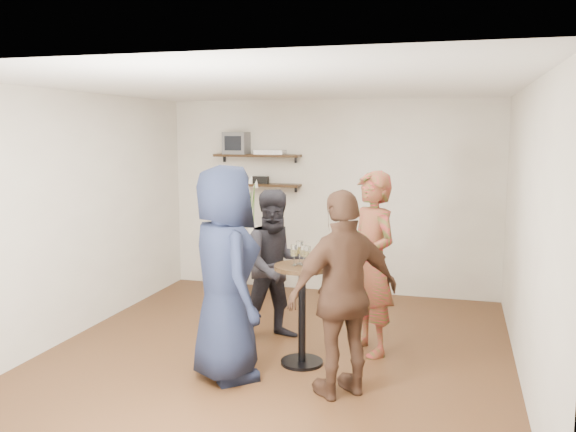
# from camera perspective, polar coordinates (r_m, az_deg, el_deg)

# --- Properties ---
(room) EXTENTS (4.58, 5.08, 2.68)m
(room) POSITION_cam_1_polar(r_m,az_deg,el_deg) (5.86, -1.01, -0.70)
(room) COLOR #452A16
(room) RESTS_ON ground
(shelf_upper) EXTENTS (1.20, 0.25, 0.04)m
(shelf_upper) POSITION_cam_1_polar(r_m,az_deg,el_deg) (8.36, -2.90, 5.67)
(shelf_upper) COLOR black
(shelf_upper) RESTS_ON room
(shelf_lower) EXTENTS (1.20, 0.25, 0.04)m
(shelf_lower) POSITION_cam_1_polar(r_m,az_deg,el_deg) (8.39, -2.88, 2.94)
(shelf_lower) COLOR black
(shelf_lower) RESTS_ON room
(crt_monitor) EXTENTS (0.32, 0.30, 0.30)m
(crt_monitor) POSITION_cam_1_polar(r_m,az_deg,el_deg) (8.46, -4.82, 6.82)
(crt_monitor) COLOR #59595B
(crt_monitor) RESTS_ON shelf_upper
(dvd_deck) EXTENTS (0.40, 0.24, 0.06)m
(dvd_deck) POSITION_cam_1_polar(r_m,az_deg,el_deg) (8.30, -1.67, 5.99)
(dvd_deck) COLOR silver
(dvd_deck) RESTS_ON shelf_upper
(radio) EXTENTS (0.22, 0.10, 0.10)m
(radio) POSITION_cam_1_polar(r_m,az_deg,el_deg) (8.37, -2.60, 3.40)
(radio) COLOR black
(radio) RESTS_ON shelf_lower
(power_strip) EXTENTS (0.30, 0.05, 0.03)m
(power_strip) POSITION_cam_1_polar(r_m,az_deg,el_deg) (8.58, -5.50, 3.25)
(power_strip) COLOR black
(power_strip) RESTS_ON shelf_lower
(side_table) EXTENTS (0.67, 0.67, 0.64)m
(side_table) POSITION_cam_1_polar(r_m,az_deg,el_deg) (8.19, -3.31, -3.64)
(side_table) COLOR black
(side_table) RESTS_ON room
(vase_lilies) EXTENTS (0.19, 0.20, 0.98)m
(vase_lilies) POSITION_cam_1_polar(r_m,az_deg,el_deg) (8.11, -3.34, -0.77)
(vase_lilies) COLOR white
(vase_lilies) RESTS_ON side_table
(drinks_table) EXTENTS (0.52, 0.52, 0.95)m
(drinks_table) POSITION_cam_1_polar(r_m,az_deg,el_deg) (5.73, 1.32, -7.95)
(drinks_table) COLOR black
(drinks_table) RESTS_ON room
(wine_glass_fl) EXTENTS (0.06, 0.06, 0.19)m
(wine_glass_fl) POSITION_cam_1_polar(r_m,az_deg,el_deg) (5.61, 0.58, -3.33)
(wine_glass_fl) COLOR silver
(wine_glass_fl) RESTS_ON drinks_table
(wine_glass_fr) EXTENTS (0.06, 0.06, 0.19)m
(wine_glass_fr) POSITION_cam_1_polar(r_m,az_deg,el_deg) (5.56, 1.82, -3.46)
(wine_glass_fr) COLOR silver
(wine_glass_fr) RESTS_ON drinks_table
(wine_glass_bl) EXTENTS (0.07, 0.07, 0.21)m
(wine_glass_bl) POSITION_cam_1_polar(r_m,az_deg,el_deg) (5.68, 1.10, -3.06)
(wine_glass_bl) COLOR silver
(wine_glass_bl) RESTS_ON drinks_table
(wine_glass_br) EXTENTS (0.06, 0.06, 0.19)m
(wine_glass_br) POSITION_cam_1_polar(r_m,az_deg,el_deg) (5.62, 1.47, -3.36)
(wine_glass_br) COLOR silver
(wine_glass_br) RESTS_ON drinks_table
(person_plaid) EXTENTS (0.75, 0.78, 1.80)m
(person_plaid) POSITION_cam_1_polar(r_m,az_deg,el_deg) (6.01, 7.80, -4.40)
(person_plaid) COLOR #AA1327
(person_plaid) RESTS_ON room
(person_dark) EXTENTS (0.98, 0.93, 1.58)m
(person_dark) POSITION_cam_1_polar(r_m,az_deg,el_deg) (6.37, -1.05, -4.64)
(person_dark) COLOR black
(person_dark) RESTS_ON room
(person_navy) EXTENTS (1.06, 1.10, 1.90)m
(person_navy) POSITION_cam_1_polar(r_m,az_deg,el_deg) (5.38, -5.93, -5.34)
(person_navy) COLOR black
(person_navy) RESTS_ON room
(person_brown) EXTENTS (1.03, 0.98, 1.72)m
(person_brown) POSITION_cam_1_polar(r_m,az_deg,el_deg) (5.04, 5.27, -7.30)
(person_brown) COLOR #442A1D
(person_brown) RESTS_ON room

